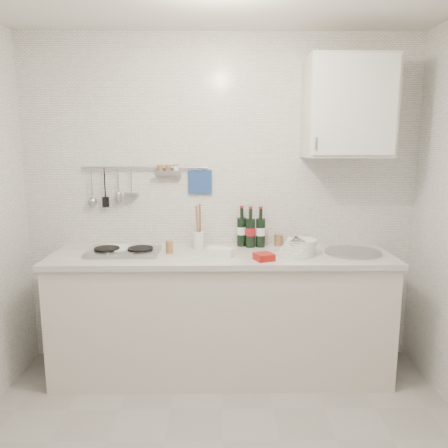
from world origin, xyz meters
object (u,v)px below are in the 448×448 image
Objects in this scene: plate_stack_hob at (116,250)px; wine_bottles at (251,227)px; wall_cabinet at (348,107)px; plate_stack_sink at (299,247)px; utensil_crock at (199,238)px.

wine_bottles reaches higher than plate_stack_hob.
plate_stack_hob is (-1.67, -0.07, -1.01)m from wall_cabinet.
wall_cabinet is 2.89× the size of plate_stack_hob.
plate_stack_sink is at bearing -3.80° from plate_stack_hob.
wine_bottles is (-0.67, 0.09, -0.87)m from wall_cabinet.
wall_cabinet is at bearing -7.78° from wine_bottles.
utensil_crock reaches higher than plate_stack_hob.
wall_cabinet is 2.05× the size of utensil_crock.
wall_cabinet is at bearing -1.97° from utensil_crock.
plate_stack_sink is at bearing -37.61° from wine_bottles.
plate_stack_sink is 0.42m from wine_bottles.
wall_cabinet reaches higher than plate_stack_hob.
plate_stack_hob is at bearing -169.84° from utensil_crock.
wine_bottles is (0.99, 0.16, 0.14)m from plate_stack_hob.
utensil_crock is (-0.40, -0.06, -0.07)m from wine_bottles.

